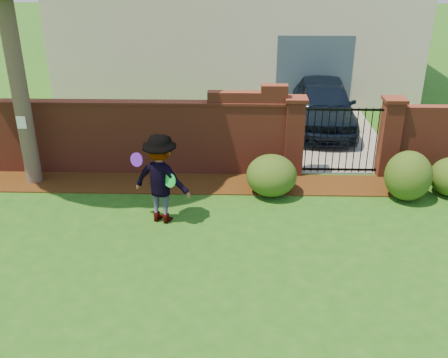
{
  "coord_description": "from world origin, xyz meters",
  "views": [
    {
      "loc": [
        1.07,
        -7.28,
        5.11
      ],
      "look_at": [
        0.84,
        1.4,
        1.05
      ],
      "focal_mm": 41.33,
      "sensor_mm": 36.0,
      "label": 1
    }
  ],
  "objects_px": {
    "man": "(160,180)",
    "frisbee_purple": "(137,160)",
    "frisbee_green": "(170,180)",
    "car": "(324,106)"
  },
  "relations": [
    {
      "from": "car",
      "to": "frisbee_green",
      "type": "distance_m",
      "value": 6.77
    },
    {
      "from": "man",
      "to": "frisbee_purple",
      "type": "height_order",
      "value": "man"
    },
    {
      "from": "man",
      "to": "frisbee_green",
      "type": "relative_size",
      "value": 6.34
    },
    {
      "from": "car",
      "to": "frisbee_green",
      "type": "relative_size",
      "value": 14.98
    },
    {
      "from": "frisbee_green",
      "to": "car",
      "type": "bearing_deg",
      "value": 56.22
    },
    {
      "from": "man",
      "to": "frisbee_green",
      "type": "distance_m",
      "value": 0.29
    },
    {
      "from": "man",
      "to": "frisbee_green",
      "type": "height_order",
      "value": "man"
    },
    {
      "from": "car",
      "to": "man",
      "type": "distance_m",
      "value": 6.74
    },
    {
      "from": "car",
      "to": "man",
      "type": "relative_size",
      "value": 2.36
    },
    {
      "from": "car",
      "to": "frisbee_green",
      "type": "height_order",
      "value": "car"
    }
  ]
}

